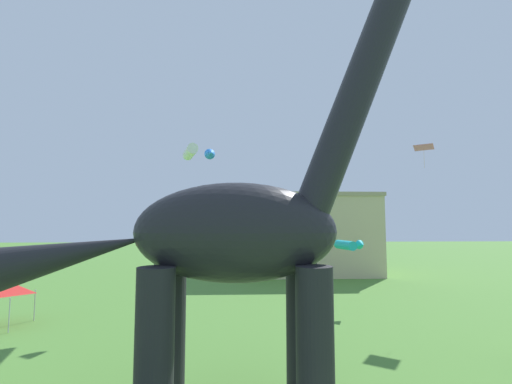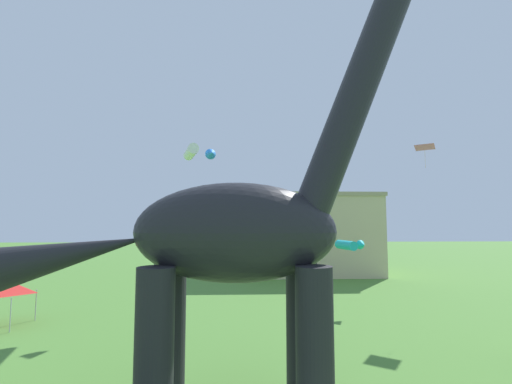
{
  "view_description": "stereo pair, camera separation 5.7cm",
  "coord_description": "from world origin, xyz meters",
  "px_view_note": "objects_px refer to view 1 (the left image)",
  "views": [
    {
      "loc": [
        -1.77,
        -6.9,
        6.65
      ],
      "look_at": [
        -1.09,
        7.27,
        7.91
      ],
      "focal_mm": 24.8,
      "sensor_mm": 36.0,
      "label": 1
    },
    {
      "loc": [
        -1.71,
        -6.9,
        6.65
      ],
      "look_at": [
        -1.09,
        7.27,
        7.91
      ],
      "focal_mm": 24.8,
      "sensor_mm": 36.0,
      "label": 2
    }
  ],
  "objects_px": {
    "festival_canopy_tent": "(3,286)",
    "kite_trailing": "(424,147)",
    "kite_near_low": "(195,152)",
    "kite_mid_left": "(349,245)",
    "dinosaur_sculpture": "(234,232)"
  },
  "relations": [
    {
      "from": "kite_trailing",
      "to": "dinosaur_sculpture",
      "type": "bearing_deg",
      "value": -135.16
    },
    {
      "from": "kite_trailing",
      "to": "kite_near_low",
      "type": "bearing_deg",
      "value": 177.66
    },
    {
      "from": "dinosaur_sculpture",
      "to": "kite_near_low",
      "type": "height_order",
      "value": "dinosaur_sculpture"
    },
    {
      "from": "dinosaur_sculpture",
      "to": "kite_trailing",
      "type": "distance_m",
      "value": 22.59
    },
    {
      "from": "festival_canopy_tent",
      "to": "kite_mid_left",
      "type": "xyz_separation_m",
      "value": [
        24.03,
        3.49,
        2.39
      ]
    },
    {
      "from": "festival_canopy_tent",
      "to": "kite_trailing",
      "type": "relative_size",
      "value": 1.69
    },
    {
      "from": "dinosaur_sculpture",
      "to": "kite_mid_left",
      "type": "xyz_separation_m",
      "value": [
        8.83,
        15.05,
        -1.39
      ]
    },
    {
      "from": "kite_trailing",
      "to": "festival_canopy_tent",
      "type": "bearing_deg",
      "value": -173.1
    },
    {
      "from": "festival_canopy_tent",
      "to": "kite_near_low",
      "type": "distance_m",
      "value": 15.98
    },
    {
      "from": "festival_canopy_tent",
      "to": "kite_near_low",
      "type": "bearing_deg",
      "value": 20.84
    },
    {
      "from": "festival_canopy_tent",
      "to": "kite_trailing",
      "type": "xyz_separation_m",
      "value": [
        30.54,
        3.69,
        10.33
      ]
    },
    {
      "from": "kite_trailing",
      "to": "kite_mid_left",
      "type": "bearing_deg",
      "value": -178.23
    },
    {
      "from": "festival_canopy_tent",
      "to": "kite_trailing",
      "type": "height_order",
      "value": "kite_trailing"
    },
    {
      "from": "dinosaur_sculpture",
      "to": "kite_mid_left",
      "type": "distance_m",
      "value": 17.5
    },
    {
      "from": "festival_canopy_tent",
      "to": "kite_near_low",
      "type": "relative_size",
      "value": 0.99
    }
  ]
}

